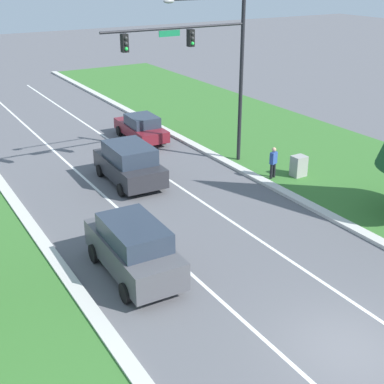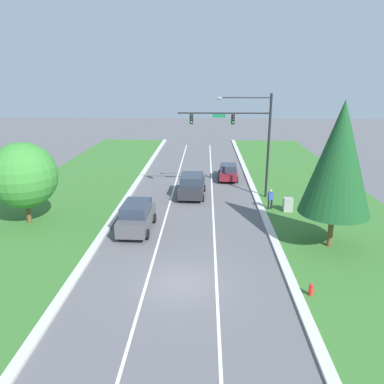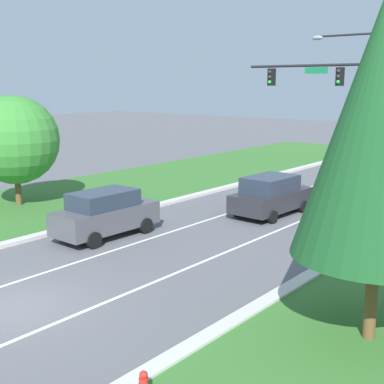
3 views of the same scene
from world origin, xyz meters
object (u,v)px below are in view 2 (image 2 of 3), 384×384
(burgundy_sedan, at_px, (228,172))
(utility_cabinet, at_px, (288,205))
(pedestrian, at_px, (270,199))
(fire_hydrant, at_px, (311,290))
(traffic_signal_mast, at_px, (244,131))
(oak_near_left_tree, at_px, (23,176))
(charcoal_suv, at_px, (192,185))
(conifer_near_right_tree, at_px, (339,158))
(graphite_suv, at_px, (137,216))

(burgundy_sedan, xyz_separation_m, utility_cabinet, (4.10, -9.75, -0.22))
(burgundy_sedan, relative_size, pedestrian, 2.76)
(pedestrian, bearing_deg, fire_hydrant, 72.10)
(burgundy_sedan, bearing_deg, traffic_signal_mast, -79.57)
(traffic_signal_mast, relative_size, fire_hydrant, 12.68)
(traffic_signal_mast, xyz_separation_m, burgundy_sedan, (-0.85, 6.17, -5.06))
(fire_hydrant, height_order, oak_near_left_tree, oak_near_left_tree)
(utility_cabinet, bearing_deg, charcoal_suv, 153.64)
(pedestrian, distance_m, oak_near_left_tree, 18.35)
(traffic_signal_mast, relative_size, conifer_near_right_tree, 0.99)
(traffic_signal_mast, bearing_deg, burgundy_sedan, 97.83)
(traffic_signal_mast, bearing_deg, charcoal_suv, 177.42)
(burgundy_sedan, relative_size, utility_cabinet, 4.10)
(burgundy_sedan, distance_m, oak_near_left_tree, 19.95)
(burgundy_sedan, distance_m, conifer_near_right_tree, 17.58)
(utility_cabinet, bearing_deg, traffic_signal_mast, 132.22)
(graphite_suv, bearing_deg, conifer_near_right_tree, -8.64)
(oak_near_left_tree, bearing_deg, burgundy_sedan, 40.57)
(pedestrian, xyz_separation_m, fire_hydrant, (-0.04, -12.33, -0.59))
(traffic_signal_mast, distance_m, charcoal_suv, 6.54)
(graphite_suv, bearing_deg, traffic_signal_mast, 45.72)
(fire_hydrant, relative_size, conifer_near_right_tree, 0.08)
(fire_hydrant, bearing_deg, conifer_near_right_tree, 65.07)
(charcoal_suv, relative_size, utility_cabinet, 4.14)
(traffic_signal_mast, xyz_separation_m, oak_near_left_tree, (-15.86, -6.68, -2.28))
(burgundy_sedan, relative_size, conifer_near_right_tree, 0.52)
(utility_cabinet, xyz_separation_m, oak_near_left_tree, (-19.11, -3.09, 3.00))
(traffic_signal_mast, relative_size, graphite_suv, 1.87)
(oak_near_left_tree, bearing_deg, fire_hydrant, -26.30)
(utility_cabinet, height_order, conifer_near_right_tree, conifer_near_right_tree)
(burgundy_sedan, height_order, pedestrian, pedestrian)
(utility_cabinet, bearing_deg, oak_near_left_tree, -170.80)
(pedestrian, bearing_deg, traffic_signal_mast, -75.86)
(charcoal_suv, bearing_deg, graphite_suv, -111.79)
(utility_cabinet, height_order, oak_near_left_tree, oak_near_left_tree)
(graphite_suv, height_order, fire_hydrant, graphite_suv)
(pedestrian, bearing_deg, conifer_near_right_tree, 93.17)
(burgundy_sedan, relative_size, fire_hydrant, 6.67)
(graphite_suv, bearing_deg, pedestrian, 26.22)
(charcoal_suv, bearing_deg, oak_near_left_tree, -147.07)
(graphite_suv, bearing_deg, charcoal_suv, 67.56)
(graphite_suv, xyz_separation_m, pedestrian, (9.80, 4.55, -0.10))
(burgundy_sedan, bearing_deg, charcoal_suv, -117.99)
(charcoal_suv, height_order, graphite_suv, graphite_suv)
(burgundy_sedan, xyz_separation_m, fire_hydrant, (2.76, -21.63, -0.44))
(pedestrian, relative_size, conifer_near_right_tree, 0.19)
(charcoal_suv, bearing_deg, conifer_near_right_tree, -46.50)
(oak_near_left_tree, bearing_deg, utility_cabinet, 9.20)
(charcoal_suv, relative_size, conifer_near_right_tree, 0.53)
(utility_cabinet, height_order, fire_hydrant, utility_cabinet)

